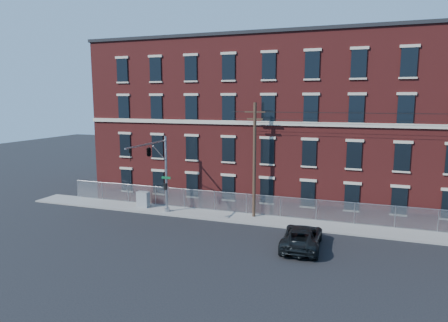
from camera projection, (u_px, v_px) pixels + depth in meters
ground at (210, 235)px, 30.37m from camera, size 140.00×140.00×0.00m
sidewalk at (374, 231)px, 31.15m from camera, size 65.00×3.00×0.12m
mill_building at (376, 123)px, 38.23m from camera, size 55.30×14.32×16.30m
chain_link_fence at (374, 215)px, 32.21m from camera, size 59.06×0.06×1.85m
traffic_signal_mast at (153, 159)px, 33.52m from camera, size 0.90×6.75×7.00m
utility_pole_near at (254, 158)px, 34.12m from camera, size 1.80×0.28×10.00m
pickup_truck at (302, 237)px, 27.80m from camera, size 2.78×5.70×1.56m
utility_cabinet at (143, 199)px, 37.86m from camera, size 1.23×0.67×1.49m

